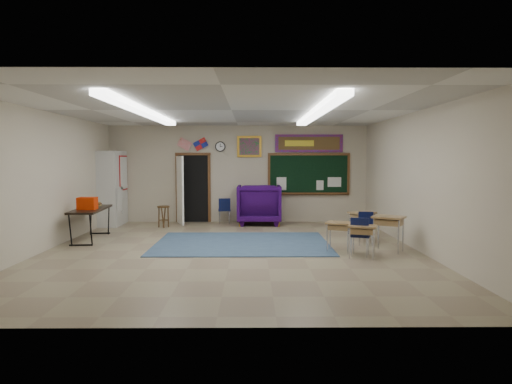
{
  "coord_description": "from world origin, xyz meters",
  "views": [
    {
      "loc": [
        0.44,
        -9.71,
        1.98
      ],
      "look_at": [
        0.53,
        1.5,
        1.16
      ],
      "focal_mm": 32.0,
      "sensor_mm": 36.0,
      "label": 1
    }
  ],
  "objects_px": {
    "student_desk_front_right": "(362,224)",
    "folding_table": "(91,223)",
    "wingback_armchair": "(259,204)",
    "wooden_stool": "(164,216)",
    "student_desk_front_left": "(339,235)"
  },
  "relations": [
    {
      "from": "wingback_armchair",
      "to": "wooden_stool",
      "type": "height_order",
      "value": "wingback_armchair"
    },
    {
      "from": "folding_table",
      "to": "wooden_stool",
      "type": "distance_m",
      "value": 2.42
    },
    {
      "from": "student_desk_front_left",
      "to": "wingback_armchair",
      "type": "bearing_deg",
      "value": 133.7
    },
    {
      "from": "student_desk_front_right",
      "to": "wooden_stool",
      "type": "distance_m",
      "value": 5.62
    },
    {
      "from": "student_desk_front_right",
      "to": "wooden_stool",
      "type": "bearing_deg",
      "value": 126.99
    },
    {
      "from": "wingback_armchair",
      "to": "student_desk_front_left",
      "type": "height_order",
      "value": "wingback_armchair"
    },
    {
      "from": "wingback_armchair",
      "to": "student_desk_front_right",
      "type": "bearing_deg",
      "value": 132.66
    },
    {
      "from": "student_desk_front_right",
      "to": "folding_table",
      "type": "distance_m",
      "value": 6.61
    },
    {
      "from": "wingback_armchair",
      "to": "folding_table",
      "type": "relative_size",
      "value": 0.7
    },
    {
      "from": "student_desk_front_left",
      "to": "folding_table",
      "type": "xyz_separation_m",
      "value": [
        -5.79,
        1.49,
        0.07
      ]
    },
    {
      "from": "wingback_armchair",
      "to": "folding_table",
      "type": "height_order",
      "value": "wingback_armchair"
    },
    {
      "from": "student_desk_front_right",
      "to": "folding_table",
      "type": "height_order",
      "value": "folding_table"
    },
    {
      "from": "wingback_armchair",
      "to": "wooden_stool",
      "type": "bearing_deg",
      "value": 13.97
    },
    {
      "from": "folding_table",
      "to": "wooden_stool",
      "type": "xyz_separation_m",
      "value": [
        1.39,
        1.98,
        -0.1
      ]
    },
    {
      "from": "wingback_armchair",
      "to": "student_desk_front_right",
      "type": "distance_m",
      "value": 3.69
    }
  ]
}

